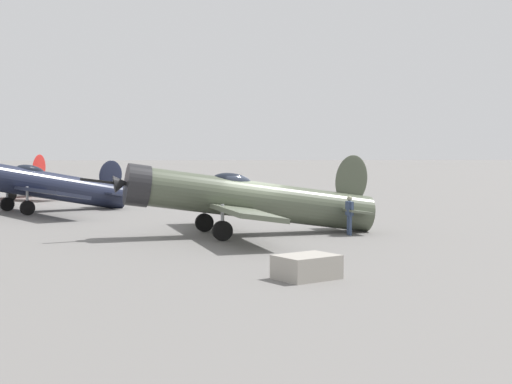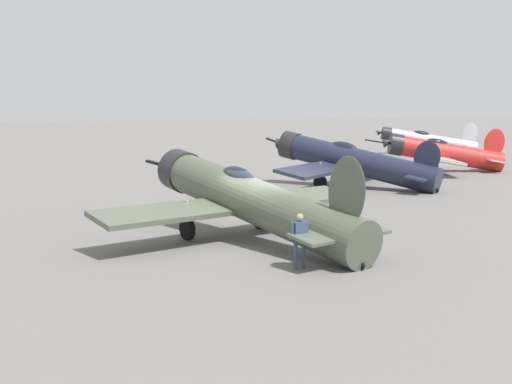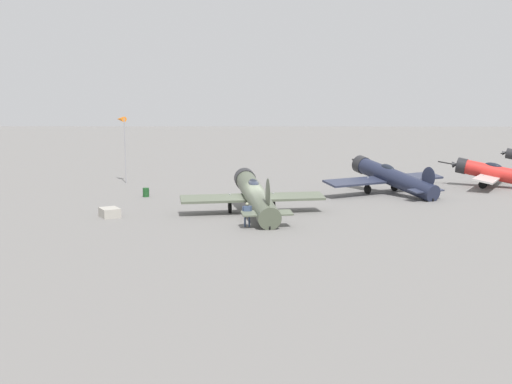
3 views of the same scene
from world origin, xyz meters
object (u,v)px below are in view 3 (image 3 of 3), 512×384
at_px(ground_crew_mechanic, 247,212).
at_px(fuel_drum, 146,192).
at_px(airplane_foreground, 255,195).
at_px(airplane_mid_apron, 391,177).
at_px(airplane_far_line, 497,173).
at_px(equipment_crate, 110,213).
at_px(windsock_mast, 121,122).

height_order(ground_crew_mechanic, fuel_drum, ground_crew_mechanic).
relative_size(airplane_foreground, airplane_mid_apron, 1.00).
xyz_separation_m(ground_crew_mechanic, fuel_drum, (-13.19, -9.46, -0.60)).
bearing_deg(airplane_far_line, airplane_mid_apron, 51.24).
xyz_separation_m(airplane_foreground, fuel_drum, (-8.81, -9.88, -1.10)).
xyz_separation_m(airplane_far_line, ground_crew_mechanic, (20.12, -24.18, -0.40)).
relative_size(equipment_crate, fuel_drum, 2.53).
height_order(airplane_mid_apron, equipment_crate, airplane_mid_apron).
relative_size(airplane_foreground, windsock_mast, 1.77).
bearing_deg(fuel_drum, equipment_crate, -3.95).
height_order(airplane_mid_apron, windsock_mast, windsock_mast).
bearing_deg(fuel_drum, airplane_far_line, 101.64).
bearing_deg(airplane_far_line, airplane_foreground, 62.24).
height_order(airplane_mid_apron, ground_crew_mechanic, airplane_mid_apron).
distance_m(airplane_foreground, equipment_crate, 10.67).
distance_m(airplane_foreground, fuel_drum, 13.29).
bearing_deg(equipment_crate, ground_crew_mechanic, 71.55).
relative_size(airplane_mid_apron, fuel_drum, 15.24).
bearing_deg(airplane_mid_apron, fuel_drum, 63.78).
distance_m(airplane_foreground, windsock_mast, 24.39).
xyz_separation_m(airplane_mid_apron, fuel_drum, (2.16, -22.15, -1.17)).
bearing_deg(fuel_drum, airplane_foreground, 48.28).
relative_size(ground_crew_mechanic, equipment_crate, 0.81).
distance_m(airplane_mid_apron, equipment_crate, 25.80).
bearing_deg(windsock_mast, airplane_mid_apron, 73.14).
distance_m(airplane_mid_apron, fuel_drum, 22.28).
bearing_deg(airplane_mid_apron, airplane_foreground, 100.03).
distance_m(airplane_mid_apron, airplane_far_line, 12.44).
relative_size(airplane_far_line, ground_crew_mechanic, 6.08).
bearing_deg(windsock_mast, airplane_far_line, 85.03).
bearing_deg(fuel_drum, windsock_mast, -156.10).
distance_m(airplane_far_line, windsock_mast, 38.64).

